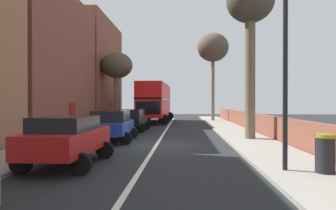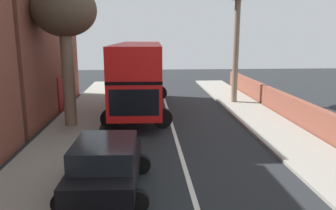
# 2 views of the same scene
# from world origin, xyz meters

# --- Properties ---
(ground_plane) EXTENTS (84.00, 84.00, 0.00)m
(ground_plane) POSITION_xyz_m (0.00, 0.00, 0.00)
(ground_plane) COLOR black
(road_centre_line) EXTENTS (0.16, 54.00, 0.01)m
(road_centre_line) POSITION_xyz_m (0.00, 0.00, 0.00)
(road_centre_line) COLOR silver
(road_centre_line) RESTS_ON ground
(sidewalk_left) EXTENTS (2.60, 60.00, 0.12)m
(sidewalk_left) POSITION_xyz_m (-4.90, 0.00, 0.06)
(sidewalk_left) COLOR gray
(sidewalk_left) RESTS_ON ground
(sidewalk_right) EXTENTS (2.60, 60.00, 0.12)m
(sidewalk_right) POSITION_xyz_m (4.90, 0.00, 0.06)
(sidewalk_right) COLOR gray
(sidewalk_right) RESTS_ON ground
(boundary_wall_right) EXTENTS (0.36, 54.00, 1.32)m
(boundary_wall_right) POSITION_xyz_m (6.45, 0.00, 0.66)
(boundary_wall_right) COLOR brown
(boundary_wall_right) RESTS_ON ground
(double_decker_bus) EXTENTS (3.77, 10.74, 4.06)m
(double_decker_bus) POSITION_xyz_m (-1.70, 17.48, 2.35)
(double_decker_bus) COLOR red
(double_decker_bus) RESTS_ON ground
(parked_car_red_left_1) EXTENTS (2.46, 4.30, 1.64)m
(parked_car_red_left_1) POSITION_xyz_m (-2.50, -5.44, 0.94)
(parked_car_red_left_1) COLOR #AD1919
(parked_car_red_left_1) RESTS_ON ground
(parked_car_blue_left_2) EXTENTS (2.59, 4.33, 1.68)m
(parked_car_blue_left_2) POSITION_xyz_m (-2.50, 0.94, 0.95)
(parked_car_blue_left_2) COLOR #1E389E
(parked_car_blue_left_2) RESTS_ON ground
(parked_car_black_left_4) EXTENTS (2.61, 4.11, 1.62)m
(parked_car_black_left_4) POSITION_xyz_m (-2.50, 7.01, 0.92)
(parked_car_black_left_4) COLOR black
(parked_car_black_left_4) RESTS_ON ground
(street_tree_right_1) EXTENTS (2.62, 2.62, 8.82)m
(street_tree_right_1) POSITION_xyz_m (5.00, 1.83, 7.24)
(street_tree_right_1) COLOR brown
(street_tree_right_1) RESTS_ON sidewalk_right
(street_tree_left_2) EXTENTS (3.03, 3.03, 6.84)m
(street_tree_left_2) POSITION_xyz_m (-5.10, 14.30, 5.49)
(street_tree_left_2) COLOR #7A6B56
(street_tree_left_2) RESTS_ON sidewalk_left
(street_tree_right_3) EXTENTS (3.48, 3.48, 9.75)m
(street_tree_right_3) POSITION_xyz_m (4.61, 19.46, 8.16)
(street_tree_right_3) COLOR #7A6B56
(street_tree_right_3) RESTS_ON sidewalk_right
(lamppost_right) EXTENTS (0.32, 0.32, 6.31)m
(lamppost_right) POSITION_xyz_m (4.30, -6.31, 3.81)
(lamppost_right) COLOR black
(lamppost_right) RESTS_ON sidewalk_right
(litter_bin_right) EXTENTS (0.55, 0.55, 1.09)m
(litter_bin_right) POSITION_xyz_m (5.30, -6.64, 0.67)
(litter_bin_right) COLOR black
(litter_bin_right) RESTS_ON sidewalk_right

